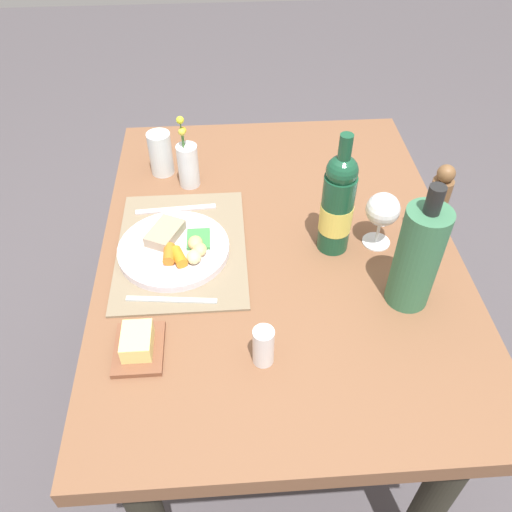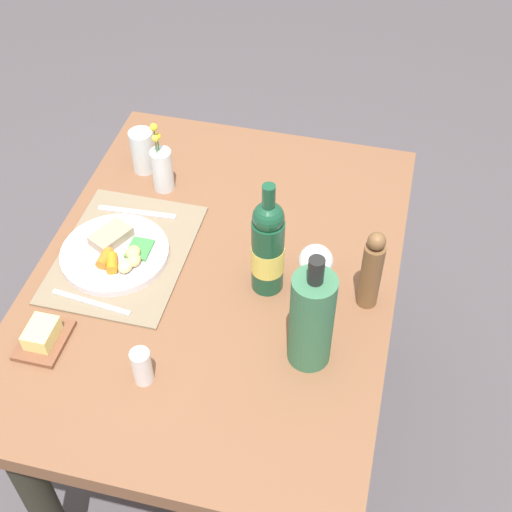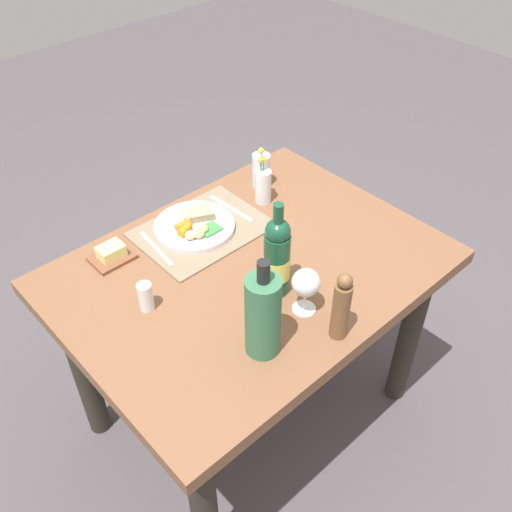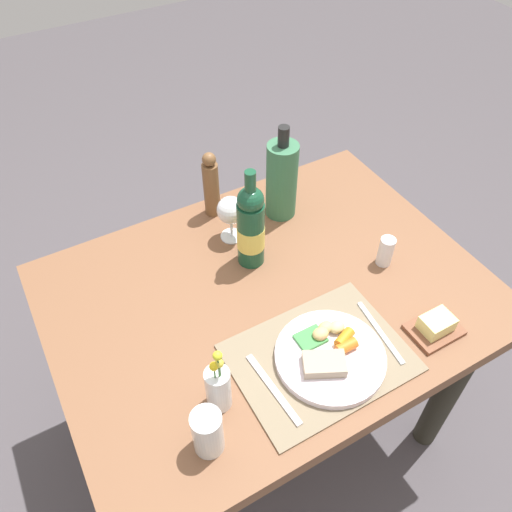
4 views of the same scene
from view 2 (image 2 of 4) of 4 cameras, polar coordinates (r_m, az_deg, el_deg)
name	(u,v)px [view 2 (image 2 of 4)]	position (r m, az deg, el deg)	size (l,w,h in m)	color
ground_plane	(226,430)	(2.36, -2.43, -13.81)	(8.00, 8.00, 0.00)	#4C464A
dining_table	(218,303)	(1.83, -3.05, -3.81)	(1.16, 0.87, 0.77)	brown
placemat	(125,253)	(1.80, -10.50, 0.28)	(0.42, 0.31, 0.01)	#7F6F56
dinner_plate	(116,252)	(1.78, -11.23, 0.29)	(0.27, 0.27, 0.05)	silver
fork	(137,212)	(1.89, -9.56, 3.49)	(0.02, 0.21, 0.01)	silver
knife	(91,302)	(1.70, -13.13, -3.65)	(0.01, 0.20, 0.01)	silver
flower_vase	(162,168)	(1.93, -7.58, 7.02)	(0.06, 0.06, 0.21)	silver
salt_shaker	(142,366)	(1.52, -9.17, -8.77)	(0.04, 0.04, 0.09)	white
wine_bottle	(268,247)	(1.61, 0.96, 0.69)	(0.08, 0.08, 0.31)	#174A30
cooler_bottle	(312,319)	(1.48, 4.50, -5.09)	(0.09, 0.09, 0.31)	#376E4B
water_tumbler	(143,153)	(2.01, -9.08, 8.16)	(0.07, 0.07, 0.13)	silver
butter_dish	(43,336)	(1.65, -16.79, -6.20)	(0.13, 0.10, 0.05)	brown
wine_glass	(316,263)	(1.62, 4.82, -0.54)	(0.08, 0.08, 0.15)	white
pepper_mill	(371,271)	(1.61, 9.27, -1.19)	(0.05, 0.05, 0.22)	brown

